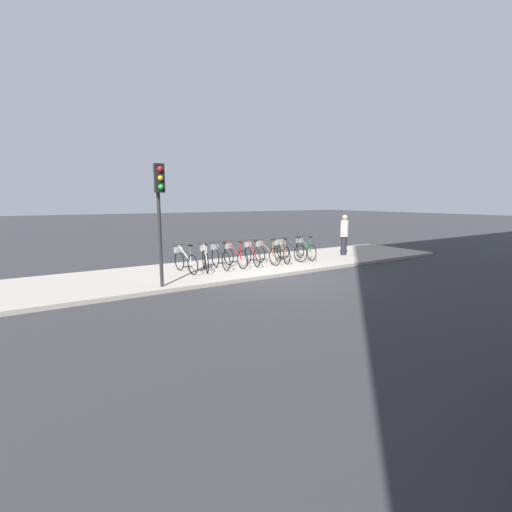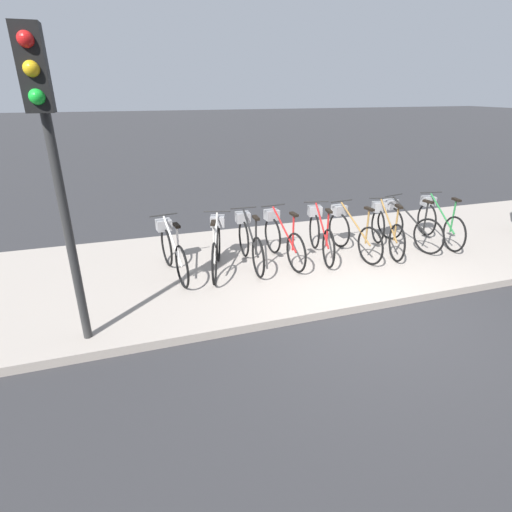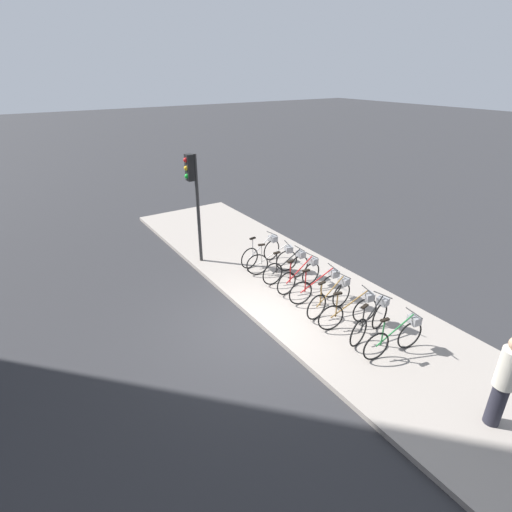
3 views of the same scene
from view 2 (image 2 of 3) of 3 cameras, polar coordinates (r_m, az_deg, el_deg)
name	(u,v)px [view 2 (image 2 of 3)]	position (r m, az deg, el deg)	size (l,w,h in m)	color
ground_plane	(373,310)	(6.00, 16.35, -7.47)	(120.00, 120.00, 0.00)	#2D2D30
sidewalk	(315,258)	(7.43, 8.49, -0.22)	(17.70, 3.79, 0.12)	#9E9389
parked_bicycle_0	(172,249)	(6.57, -11.94, 1.04)	(0.46, 1.57, 0.97)	black
parked_bicycle_1	(217,245)	(6.62, -5.66, 1.59)	(0.60, 1.53, 0.97)	black
parked_bicycle_2	(249,240)	(6.81, -1.01, 2.31)	(0.46, 1.58, 0.97)	black
parked_bicycle_3	(281,236)	(6.98, 3.65, 2.80)	(0.46, 1.58, 0.97)	black
parked_bicycle_4	(320,232)	(7.27, 9.12, 3.37)	(0.47, 1.56, 0.97)	black
parked_bicycle_5	(351,231)	(7.46, 13.43, 3.53)	(0.46, 1.58, 0.97)	black
parked_bicycle_6	(386,227)	(7.82, 18.02, 3.90)	(0.53, 1.55, 0.97)	black
parked_bicycle_7	(405,223)	(8.20, 20.52, 4.43)	(0.51, 1.55, 0.97)	black
parked_bicycle_8	(438,220)	(8.64, 24.53, 4.69)	(0.46, 1.57, 0.97)	black
traffic_light	(47,133)	(4.53, -27.68, 15.32)	(0.24, 0.40, 3.35)	#2D2D2D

